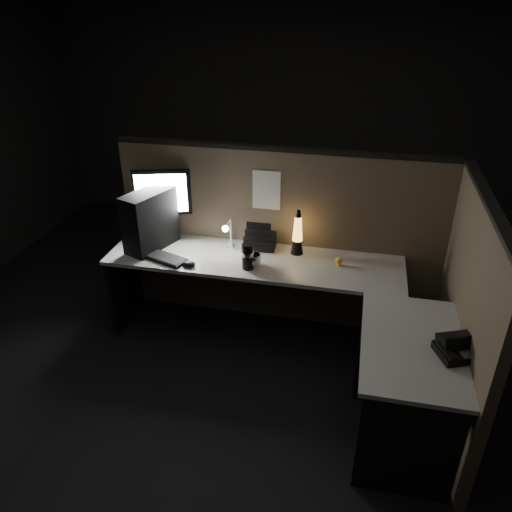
% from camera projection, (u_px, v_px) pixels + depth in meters
% --- Properties ---
extents(floor, '(6.00, 6.00, 0.00)m').
position_uv_depth(floor, '(256.00, 386.00, 3.68)').
color(floor, black).
rests_on(floor, ground).
extents(room_shell, '(6.00, 6.00, 6.00)m').
position_uv_depth(room_shell, '(256.00, 177.00, 2.90)').
color(room_shell, silver).
rests_on(room_shell, ground).
extents(partition_back, '(2.66, 0.06, 1.50)m').
position_uv_depth(partition_back, '(280.00, 240.00, 4.12)').
color(partition_back, brown).
rests_on(partition_back, ground).
extents(partition_right, '(0.06, 1.66, 1.50)m').
position_uv_depth(partition_right, '(464.00, 318.00, 3.15)').
color(partition_right, brown).
rests_on(partition_right, ground).
extents(desk, '(2.60, 1.60, 0.73)m').
position_uv_depth(desk, '(288.00, 305.00, 3.58)').
color(desk, '#B7B4AD').
rests_on(desk, ground).
extents(pc_tower, '(0.35, 0.49, 0.47)m').
position_uv_depth(pc_tower, '(150.00, 220.00, 3.95)').
color(pc_tower, black).
rests_on(pc_tower, desk).
extents(monitor, '(0.45, 0.20, 0.59)m').
position_uv_depth(monitor, '(163.00, 198.00, 4.02)').
color(monitor, black).
rests_on(monitor, desk).
extents(keyboard, '(0.47, 0.29, 0.02)m').
position_uv_depth(keyboard, '(160.00, 257.00, 3.88)').
color(keyboard, black).
rests_on(keyboard, desk).
extents(mouse, '(0.10, 0.08, 0.04)m').
position_uv_depth(mouse, '(189.00, 264.00, 3.76)').
color(mouse, black).
rests_on(mouse, desk).
extents(clip_lamp, '(0.05, 0.20, 0.26)m').
position_uv_depth(clip_lamp, '(228.00, 234.00, 3.92)').
color(clip_lamp, silver).
rests_on(clip_lamp, desk).
extents(organizer, '(0.27, 0.24, 0.20)m').
position_uv_depth(organizer, '(260.00, 241.00, 4.05)').
color(organizer, black).
rests_on(organizer, desk).
extents(lava_lamp, '(0.10, 0.10, 0.37)m').
position_uv_depth(lava_lamp, '(297.00, 236.00, 3.88)').
color(lava_lamp, black).
rests_on(lava_lamp, desk).
extents(travel_mug, '(0.09, 0.09, 0.20)m').
position_uv_depth(travel_mug, '(248.00, 256.00, 3.70)').
color(travel_mug, black).
rests_on(travel_mug, desk).
extents(steel_mug, '(0.16, 0.16, 0.10)m').
position_uv_depth(steel_mug, '(253.00, 260.00, 3.76)').
color(steel_mug, silver).
rests_on(steel_mug, desk).
extents(figurine, '(0.05, 0.05, 0.05)m').
position_uv_depth(figurine, '(339.00, 260.00, 3.76)').
color(figurine, yellow).
rests_on(figurine, desk).
extents(pinned_paper, '(0.22, 0.00, 0.32)m').
position_uv_depth(pinned_paper, '(266.00, 190.00, 3.90)').
color(pinned_paper, white).
rests_on(pinned_paper, partition_back).
extents(desk_phone, '(0.28, 0.28, 0.13)m').
position_uv_depth(desk_phone, '(457.00, 347.00, 2.85)').
color(desk_phone, black).
rests_on(desk_phone, desk).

